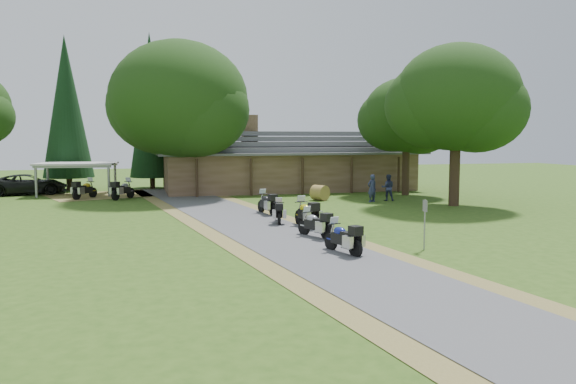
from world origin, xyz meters
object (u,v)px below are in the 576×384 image
object	(u,v)px
motorcycle_row_a	(343,236)
motorcycle_row_c	(306,212)
lodge	(287,160)
motorcycle_row_e	(267,202)
motorcycle_carport_b	(123,189)
motorcycle_row_b	(315,223)
carport	(77,179)
motorcycle_carport_a	(85,189)
hay_bale	(320,193)
car_dark_suv	(28,179)
motorcycle_row_d	(279,211)

from	to	relation	value
motorcycle_row_a	motorcycle_row_c	distance (m)	6.33
lodge	motorcycle_row_a	distance (m)	26.34
motorcycle_row_e	motorcycle_carport_b	bearing A→B (deg)	26.71
motorcycle_row_a	motorcycle_row_b	bearing A→B (deg)	-17.69
carport	motorcycle_row_c	distance (m)	22.74
motorcycle_row_a	motorcycle_carport_a	world-z (taller)	motorcycle_carport_a
motorcycle_carport_a	hay_bale	size ratio (longest dim) A/B	2.00
carport	motorcycle_row_b	xyz separation A→B (m)	(11.77, -21.95, -0.57)
car_dark_suv	motorcycle_carport_b	xyz separation A→B (m)	(7.04, -5.28, -0.43)
motorcycle_row_c	hay_bale	bearing A→B (deg)	-29.67
lodge	motorcycle_row_b	xyz separation A→B (m)	(-4.76, -22.31, -1.80)
lodge	carport	distance (m)	16.58
motorcycle_row_e	motorcycle_row_b	bearing A→B (deg)	171.11
carport	hay_bale	size ratio (longest dim) A/B	5.33
car_dark_suv	motorcycle_carport_a	xyz separation A→B (m)	(4.41, -4.27, -0.44)
carport	motorcycle_row_d	distance (m)	20.86
motorcycle_row_a	hay_bale	bearing A→B (deg)	-32.60
carport	motorcycle_row_d	world-z (taller)	carport
carport	motorcycle_row_e	distance (m)	18.19
lodge	motorcycle_row_c	xyz separation A→B (m)	(-4.31, -19.53, -1.72)
motorcycle_carport_a	motorcycle_row_d	bearing A→B (deg)	-108.20
carport	hay_bale	world-z (taller)	carport
motorcycle_carport_b	hay_bale	xyz separation A→B (m)	(13.15, -4.36, -0.21)
lodge	motorcycle_carport_a	world-z (taller)	lodge
motorcycle_carport_a	hay_bale	distance (m)	16.67
motorcycle_row_e	motorcycle_row_a	bearing A→B (deg)	170.08
motorcycle_row_c	motorcycle_carport_a	xyz separation A→B (m)	(-11.48, 16.24, -0.00)
car_dark_suv	motorcycle_row_e	world-z (taller)	car_dark_suv
car_dark_suv	hay_bale	size ratio (longest dim) A/B	5.76
motorcycle_row_e	motorcycle_carport_b	world-z (taller)	motorcycle_carport_b
car_dark_suv	motorcycle_row_c	size ratio (longest dim) A/B	2.86
hay_bale	motorcycle_row_e	bearing A→B (deg)	-131.10
motorcycle_row_c	motorcycle_row_e	distance (m)	5.08
lodge	motorcycle_row_b	bearing A→B (deg)	-102.05
car_dark_suv	motorcycle_row_d	world-z (taller)	car_dark_suv
motorcycle_row_a	motorcycle_row_e	distance (m)	11.32
car_dark_suv	hay_bale	bearing A→B (deg)	-123.12
carport	hay_bale	xyz separation A→B (m)	(16.53, -8.29, -0.69)
carport	motorcycle_row_e	world-z (taller)	carport
carport	motorcycle_row_a	world-z (taller)	carport
carport	car_dark_suv	distance (m)	3.90
motorcycle_row_e	hay_bale	bearing A→B (deg)	-52.58
car_dark_suv	motorcycle_row_c	xyz separation A→B (m)	(15.89, -20.51, -0.44)
lodge	motorcycle_row_d	xyz separation A→B (m)	(-5.26, -17.90, -1.84)
motorcycle_carport_a	motorcycle_carport_b	bearing A→B (deg)	-74.93
car_dark_suv	motorcycle_row_d	bearing A→B (deg)	-149.27
motorcycle_row_d	motorcycle_carport_b	size ratio (longest dim) A/B	0.84
motorcycle_row_d	motorcycle_carport_b	world-z (taller)	motorcycle_carport_b
motorcycle_row_b	hay_bale	bearing A→B (deg)	-42.43
motorcycle_row_b	hay_bale	size ratio (longest dim) A/B	1.79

